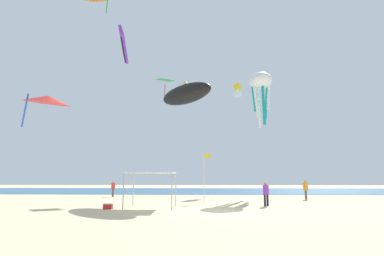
# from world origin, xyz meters

# --- Properties ---
(ground) EXTENTS (110.00, 110.00, 0.10)m
(ground) POSITION_xyz_m (0.00, 0.00, -0.05)
(ground) COLOR beige
(ocean_strip) EXTENTS (110.00, 18.85, 0.03)m
(ocean_strip) POSITION_xyz_m (0.00, 25.68, 0.01)
(ocean_strip) COLOR #28608C
(ocean_strip) RESTS_ON ground
(canopy_tent) EXTENTS (3.16, 2.84, 2.37)m
(canopy_tent) POSITION_xyz_m (-4.64, 1.54, 2.25)
(canopy_tent) COLOR #B2B2B7
(canopy_tent) RESTS_ON ground
(person_near_tent) EXTENTS (0.41, 0.41, 1.74)m
(person_near_tent) POSITION_xyz_m (3.42, 3.17, 1.02)
(person_near_tent) COLOR black
(person_near_tent) RESTS_ON ground
(person_leftmost) EXTENTS (0.40, 0.44, 1.66)m
(person_leftmost) POSITION_xyz_m (-10.51, 12.50, 0.98)
(person_leftmost) COLOR brown
(person_leftmost) RESTS_ON ground
(person_central) EXTENTS (0.43, 0.45, 1.79)m
(person_central) POSITION_xyz_m (8.40, 9.42, 1.05)
(person_central) COLOR brown
(person_central) RESTS_ON ground
(banner_flag) EXTENTS (0.61, 0.06, 4.02)m
(banner_flag) POSITION_xyz_m (-0.96, 6.74, 2.40)
(banner_flag) COLOR silver
(banner_flag) RESTS_ON ground
(cooler_box) EXTENTS (0.57, 0.37, 0.35)m
(cooler_box) POSITION_xyz_m (-7.32, 0.79, 0.18)
(cooler_box) COLOR red
(cooler_box) RESTS_ON ground
(kite_delta_red) EXTENTS (4.79, 4.80, 2.82)m
(kite_delta_red) POSITION_xyz_m (-13.02, 2.82, 7.93)
(kite_delta_red) COLOR red
(kite_diamond_green) EXTENTS (2.37, 2.36, 2.59)m
(kite_diamond_green) POSITION_xyz_m (-5.44, 14.24, 13.10)
(kite_diamond_green) COLOR green
(kite_box_yellow) EXTENTS (1.34, 1.29, 2.03)m
(kite_box_yellow) POSITION_xyz_m (4.11, 23.11, 14.55)
(kite_box_yellow) COLOR yellow
(kite_parafoil_purple) EXTENTS (1.71, 6.32, 3.88)m
(kite_parafoil_purple) POSITION_xyz_m (-12.81, 22.41, 21.46)
(kite_parafoil_purple) COLOR purple
(kite_octopus_white) EXTENTS (3.58, 3.58, 6.38)m
(kite_octopus_white) POSITION_xyz_m (5.71, 14.55, 12.79)
(kite_octopus_white) COLOR white
(kite_inflatable_black) EXTENTS (6.40, 6.33, 2.70)m
(kite_inflatable_black) POSITION_xyz_m (-2.76, 9.32, 10.13)
(kite_inflatable_black) COLOR black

